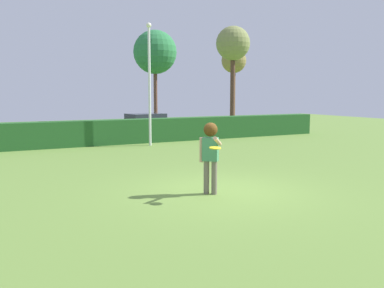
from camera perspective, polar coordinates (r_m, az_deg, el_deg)
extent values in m
plane|color=olive|center=(10.52, 4.19, -6.65)|extent=(60.00, 60.00, 0.00)
cylinder|color=#6F6758|center=(10.12, 3.15, -4.75)|extent=(0.14, 0.14, 0.84)
cylinder|color=#6F6758|center=(10.17, 2.04, -4.69)|extent=(0.14, 0.14, 0.84)
cube|color=#41895A|center=(10.02, 2.62, -0.75)|extent=(0.43, 0.42, 0.58)
cylinder|color=tan|center=(9.67, 3.61, 0.39)|extent=(0.48, 0.51, 0.30)
cylinder|color=tan|center=(10.08, 1.31, -0.81)|extent=(0.09, 0.09, 0.62)
sphere|color=tan|center=(9.97, 2.63, 1.87)|extent=(0.22, 0.22, 0.22)
sphere|color=#4C3011|center=(9.97, 2.63, 2.04)|extent=(0.35, 0.35, 0.35)
cylinder|color=yellow|center=(9.34, 3.29, -0.56)|extent=(0.27, 0.27, 0.04)
cylinder|color=silver|center=(19.54, -5.99, 7.92)|extent=(0.12, 0.12, 5.56)
sphere|color=#F2EFCC|center=(19.79, -6.11, 16.28)|extent=(0.24, 0.24, 0.24)
cube|color=#225623|center=(20.28, -11.83, 1.63)|extent=(25.42, 0.90, 1.21)
cube|color=black|center=(25.50, -6.52, 2.77)|extent=(4.39, 2.26, 0.55)
cube|color=#2D333D|center=(25.47, -6.54, 3.84)|extent=(2.39, 1.85, 0.40)
cylinder|color=black|center=(26.98, -4.64, 2.45)|extent=(0.61, 0.18, 0.60)
cylinder|color=black|center=(25.54, -2.70, 2.20)|extent=(0.61, 0.18, 0.60)
cylinder|color=black|center=(25.63, -10.32, 2.10)|extent=(0.61, 0.18, 0.60)
cylinder|color=black|center=(24.10, -8.62, 1.83)|extent=(0.61, 0.18, 0.60)
cylinder|color=brown|center=(35.11, 5.84, 6.47)|extent=(0.31, 0.31, 4.21)
sphere|color=olive|center=(35.22, 5.91, 11.60)|extent=(2.10, 2.10, 2.10)
cylinder|color=brown|center=(28.99, 5.70, 6.89)|extent=(0.32, 0.32, 4.77)
sphere|color=olive|center=(29.19, 5.79, 13.92)|extent=(2.37, 2.37, 2.37)
cylinder|color=brown|center=(30.15, -5.15, 6.67)|extent=(0.27, 0.27, 4.53)
sphere|color=#2C7841|center=(30.30, -5.22, 12.76)|extent=(3.16, 3.16, 3.16)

